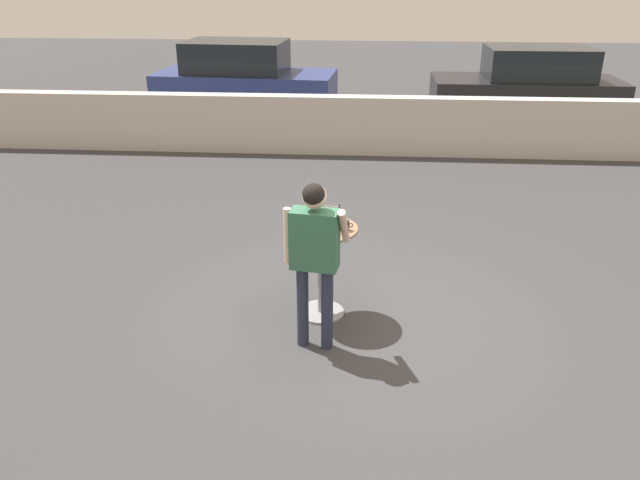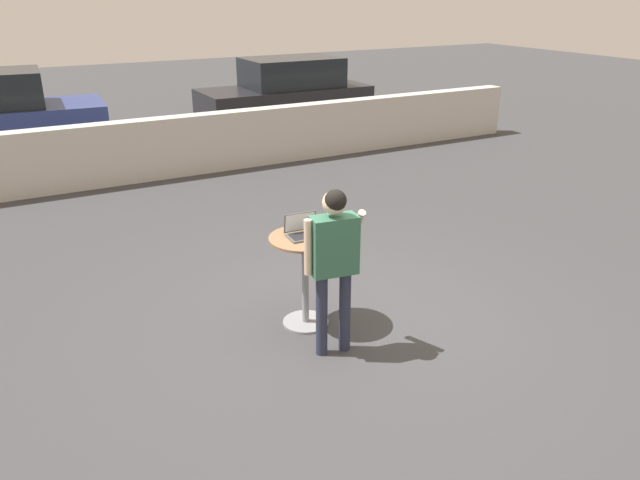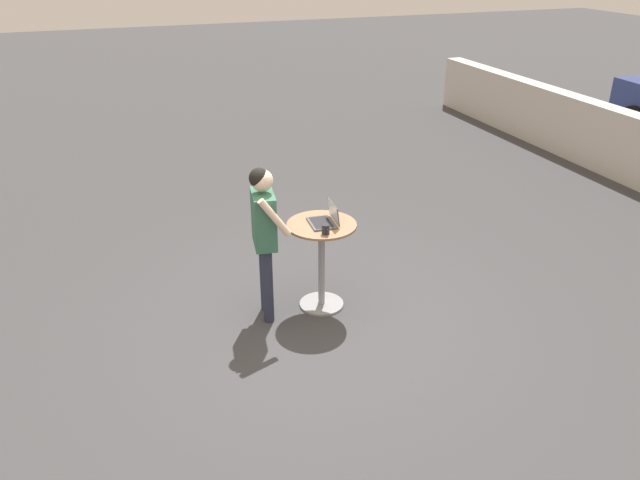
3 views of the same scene
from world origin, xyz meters
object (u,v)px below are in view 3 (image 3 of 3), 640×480
object	(u,v)px
laptop	(325,219)
coffee_mug	(326,229)
cafe_table	(322,253)
standing_person	(264,225)

from	to	relation	value
laptop	coffee_mug	world-z (taller)	laptop
coffee_mug	laptop	bearing A→B (deg)	160.17
coffee_mug	cafe_table	bearing A→B (deg)	169.19
coffee_mug	standing_person	xyz separation A→B (m)	(-0.26, -0.55, 0.02)
cafe_table	coffee_mug	distance (m)	0.45
cafe_table	coffee_mug	xyz separation A→B (m)	(0.24, -0.05, 0.38)
cafe_table	coffee_mug	bearing A→B (deg)	-10.81
cafe_table	coffee_mug	world-z (taller)	coffee_mug
cafe_table	laptop	bearing A→B (deg)	85.25
standing_person	cafe_table	bearing A→B (deg)	88.34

